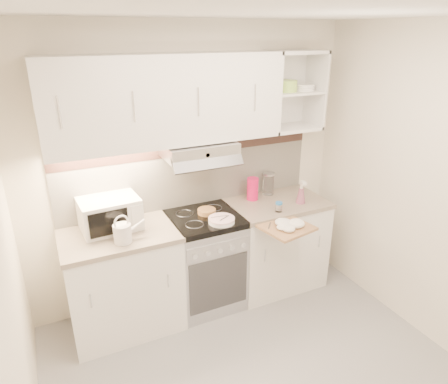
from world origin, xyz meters
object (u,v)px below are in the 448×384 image
object	(u,v)px
pink_pitcher	(253,189)
microwave	(110,214)
plate_stack	(222,220)
glass_jar	(268,183)
watering_can	(123,232)
spray_bottle	(301,194)
cutting_board	(287,228)
electric_range	(205,260)

from	to	relation	value
pink_pitcher	microwave	bearing A→B (deg)	168.73
plate_stack	glass_jar	size ratio (longest dim) A/B	1.02
watering_can	pink_pitcher	size ratio (longest dim) A/B	1.22
spray_bottle	cutting_board	xyz separation A→B (m)	(-0.37, -0.33, -0.12)
electric_range	watering_can	world-z (taller)	watering_can
cutting_board	glass_jar	bearing A→B (deg)	61.53
microwave	cutting_board	bearing A→B (deg)	-26.57
microwave	spray_bottle	xyz separation A→B (m)	(1.71, -0.24, -0.04)
watering_can	spray_bottle	bearing A→B (deg)	-11.24
watering_can	cutting_board	distance (m)	1.33
watering_can	glass_jar	distance (m)	1.55
electric_range	microwave	world-z (taller)	microwave
watering_can	pink_pitcher	bearing A→B (deg)	0.70
electric_range	plate_stack	size ratio (longest dim) A/B	4.00
spray_bottle	microwave	bearing A→B (deg)	-178.50
cutting_board	spray_bottle	bearing A→B (deg)	30.69
spray_bottle	watering_can	bearing A→B (deg)	-169.29
electric_range	pink_pitcher	xyz separation A→B (m)	(0.56, 0.14, 0.56)
electric_range	cutting_board	size ratio (longest dim) A/B	2.29
plate_stack	spray_bottle	xyz separation A→B (m)	(0.85, 0.06, 0.07)
watering_can	glass_jar	size ratio (longest dim) A/B	1.20
pink_pitcher	cutting_board	world-z (taller)	pink_pitcher
watering_can	glass_jar	xyz separation A→B (m)	(1.50, 0.36, 0.03)
microwave	pink_pitcher	distance (m)	1.34
plate_stack	glass_jar	bearing A→B (deg)	28.98
microwave	plate_stack	xyz separation A→B (m)	(0.86, -0.30, -0.11)
pink_pitcher	glass_jar	bearing A→B (deg)	2.56
glass_jar	spray_bottle	xyz separation A→B (m)	(0.16, -0.32, -0.02)
electric_range	pink_pitcher	bearing A→B (deg)	14.45
watering_can	plate_stack	size ratio (longest dim) A/B	1.18
pink_pitcher	spray_bottle	size ratio (longest dim) A/B	0.93
spray_bottle	glass_jar	bearing A→B (deg)	126.32
microwave	spray_bottle	world-z (taller)	microwave
microwave	glass_jar	world-z (taller)	microwave
glass_jar	plate_stack	bearing A→B (deg)	-151.02
microwave	watering_can	world-z (taller)	microwave
glass_jar	cutting_board	world-z (taller)	glass_jar
plate_stack	microwave	bearing A→B (deg)	161.05
pink_pitcher	glass_jar	world-z (taller)	glass_jar
microwave	glass_jar	xyz separation A→B (m)	(1.55, 0.08, -0.02)
pink_pitcher	cutting_board	distance (m)	0.61
microwave	spray_bottle	size ratio (longest dim) A/B	2.05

